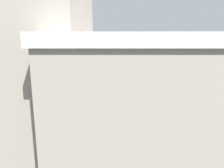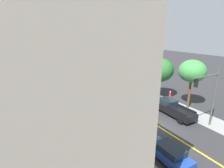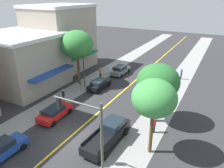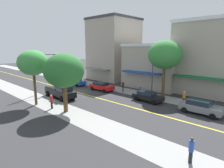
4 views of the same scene
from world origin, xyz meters
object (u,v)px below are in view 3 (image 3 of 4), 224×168
(street_tree_right_corner, at_px, (77,45))
(pedestrian_blue_shirt, at_px, (181,74))
(black_pickup_truck, at_px, (108,134))
(street_lamp, at_px, (83,61))
(pedestrian_red_shirt, at_px, (154,125))
(street_tree_left_near, at_px, (154,98))
(grey_sedan_left_curb, at_px, (120,70))
(small_dog, at_px, (105,73))
(pedestrian_black_shirt, at_px, (63,95))
(blue_sedan_left_curb, at_px, (1,149))
(fire_hydrant, at_px, (41,114))
(pedestrian_orange_shirt, at_px, (100,72))
(black_sedan_left_curb, at_px, (99,84))
(traffic_light_mast, at_px, (88,128))
(parking_meter, at_px, (81,86))
(street_tree_left_far, at_px, (158,82))
(red_sedan_left_curb, at_px, (55,112))

(street_tree_right_corner, xyz_separation_m, pedestrian_blue_shirt, (13.99, 9.55, -5.33))
(black_pickup_truck, distance_m, pedestrian_blue_shirt, 20.32)
(street_lamp, distance_m, pedestrian_red_shirt, 14.69)
(street_tree_left_near, height_order, grey_sedan_left_curb, street_tree_left_near)
(street_tree_right_corner, xyz_separation_m, small_dog, (1.83, 5.01, -5.87))
(street_tree_right_corner, relative_size, pedestrian_black_shirt, 4.51)
(pedestrian_blue_shirt, bearing_deg, blue_sedan_left_curb, -169.20)
(street_tree_left_near, bearing_deg, blue_sedan_left_curb, -148.84)
(fire_hydrant, xyz_separation_m, blue_sedan_left_curb, (1.88, -6.35, 0.37))
(pedestrian_orange_shirt, bearing_deg, grey_sedan_left_curb, -6.54)
(street_tree_left_near, distance_m, black_sedan_left_curb, 15.69)
(pedestrian_black_shirt, bearing_deg, traffic_light_mast, 54.31)
(fire_hydrant, height_order, parking_meter, parking_meter)
(black_sedan_left_curb, xyz_separation_m, pedestrian_black_shirt, (-1.82, -6.00, 0.26))
(street_tree_right_corner, height_order, street_lamp, street_tree_right_corner)
(grey_sedan_left_curb, bearing_deg, street_lamp, 164.85)
(traffic_light_mast, relative_size, black_sedan_left_curb, 1.55)
(grey_sedan_left_curb, bearing_deg, black_sedan_left_curb, -179.50)
(black_sedan_left_curb, bearing_deg, grey_sedan_left_curb, 1.09)
(street_tree_right_corner, relative_size, street_lamp, 1.21)
(blue_sedan_left_curb, height_order, pedestrian_orange_shirt, pedestrian_orange_shirt)
(pedestrian_red_shirt, xyz_separation_m, small_dog, (-12.83, 12.03, -0.51))
(street_tree_left_far, height_order, pedestrian_black_shirt, street_tree_left_far)
(red_sedan_left_curb, distance_m, black_pickup_truck, 7.56)
(parking_meter, relative_size, pedestrian_black_shirt, 0.76)
(street_tree_right_corner, xyz_separation_m, grey_sedan_left_curb, (3.97, 6.82, -5.46))
(black_sedan_left_curb, height_order, black_pickup_truck, black_pickup_truck)
(pedestrian_red_shirt, height_order, pedestrian_black_shirt, pedestrian_black_shirt)
(pedestrian_black_shirt, height_order, pedestrian_blue_shirt, pedestrian_black_shirt)
(street_tree_left_near, bearing_deg, pedestrian_black_shirt, 164.11)
(blue_sedan_left_curb, distance_m, small_dog, 21.91)
(street_tree_left_far, height_order, pedestrian_red_shirt, street_tree_left_far)
(street_tree_left_near, xyz_separation_m, pedestrian_black_shirt, (-13.17, 3.75, -4.45))
(blue_sedan_left_curb, bearing_deg, street_lamp, 9.13)
(grey_sedan_left_curb, height_order, pedestrian_blue_shirt, pedestrian_blue_shirt)
(street_tree_left_far, bearing_deg, fire_hydrant, -154.95)
(traffic_light_mast, xyz_separation_m, pedestrian_orange_shirt, (-10.35, 18.70, -3.50))
(red_sedan_left_curb, bearing_deg, pedestrian_orange_shirt, 6.43)
(street_tree_left_near, xyz_separation_m, fire_hydrant, (-13.10, -0.44, -5.02))
(street_tree_left_near, distance_m, pedestrian_blue_shirt, 20.09)
(street_lamp, relative_size, pedestrian_orange_shirt, 3.99)
(small_dog, bearing_deg, parking_meter, -136.96)
(black_pickup_truck, xyz_separation_m, pedestrian_blue_shirt, (2.75, 20.13, 0.01))
(red_sedan_left_curb, xyz_separation_m, small_dog, (-1.91, 14.72, -0.33))
(grey_sedan_left_curb, height_order, pedestrian_black_shirt, pedestrian_black_shirt)
(traffic_light_mast, distance_m, grey_sedan_left_curb, 23.29)
(pedestrian_blue_shirt, bearing_deg, fire_hydrant, -179.14)
(street_lamp, bearing_deg, blue_sedan_left_curb, -81.66)
(fire_hydrant, xyz_separation_m, black_pickup_truck, (9.09, -0.15, 0.53))
(blue_sedan_left_curb, bearing_deg, pedestrian_red_shirt, -46.64)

